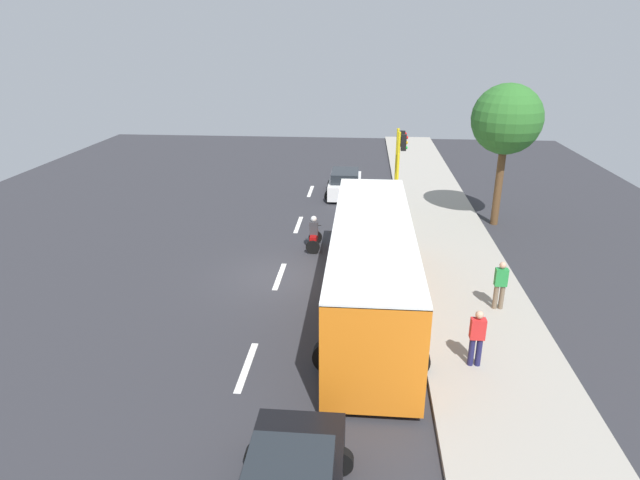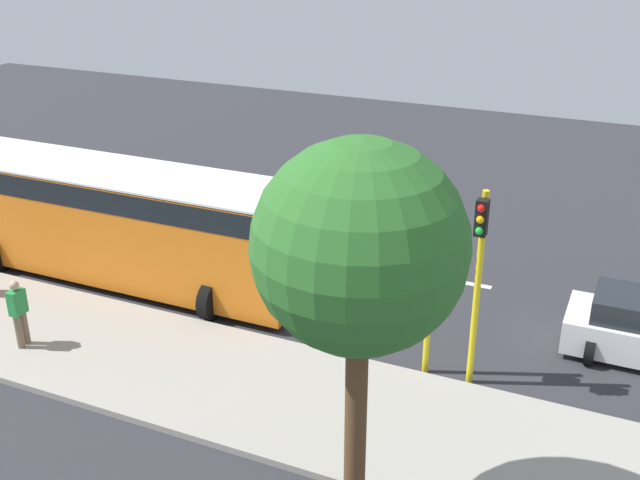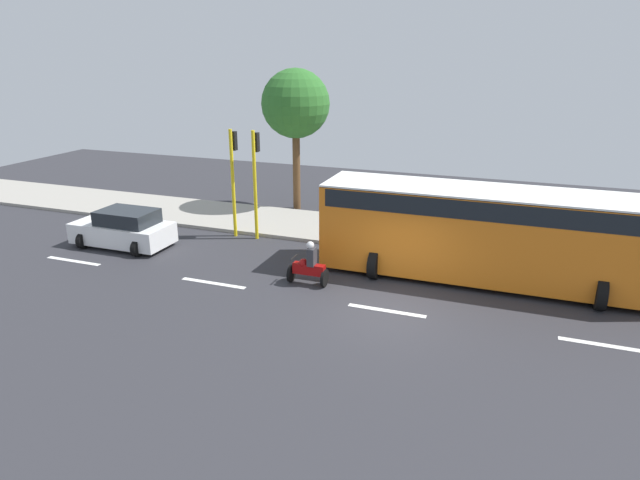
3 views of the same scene
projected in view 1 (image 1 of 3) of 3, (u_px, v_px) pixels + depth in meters
The scene contains 14 objects.
ground_plane at pixel (280, 278), 20.43m from camera, with size 40.00×60.00×0.10m, color #2D2D33.
sidewalk at pixel (464, 281), 19.84m from camera, with size 4.00×60.00×0.15m, color #9E998E.
lane_stripe_north at pixel (247, 367), 14.83m from camera, with size 0.20×2.40×0.01m, color white.
lane_stripe_mid at pixel (280, 276), 20.41m from camera, with size 0.20×2.40×0.01m, color white.
lane_stripe_south at pixel (298, 225), 25.98m from camera, with size 0.20×2.40×0.01m, color white.
lane_stripe_far_south at pixel (311, 191), 31.55m from camera, with size 0.20×2.40×0.01m, color white.
car_white at pixel (345, 184), 30.48m from camera, with size 2.22×3.95×1.52m.
city_bus at pixel (372, 261), 17.15m from camera, with size 3.20×11.00×3.16m.
motorcycle at pixel (314, 235), 22.83m from camera, with size 0.60×1.30×1.53m.
pedestrian_near_signal at pixel (477, 336), 14.35m from camera, with size 0.40×0.24×1.69m.
pedestrian_by_tree at pixel (500, 284), 17.39m from camera, with size 0.40×0.24×1.69m.
traffic_light_corner at pixel (400, 165), 25.22m from camera, with size 0.49×0.24×4.50m.
traffic_light_midblock at pixel (399, 160), 26.15m from camera, with size 0.49×0.24×4.50m.
street_tree_center at pixel (507, 120), 24.26m from camera, with size 3.24×3.24×6.74m.
Camera 1 is at (3.10, -18.32, 8.70)m, focal length 29.61 mm.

